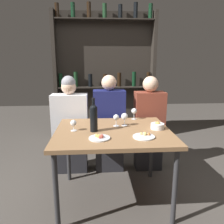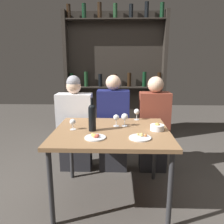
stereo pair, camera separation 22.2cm
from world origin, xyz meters
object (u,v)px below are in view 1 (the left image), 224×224
Objects in this scene: seated_person_center at (109,127)px; wine_glass_0 at (73,124)px; food_plate_1 at (99,138)px; wine_bottle at (94,117)px; wine_glass_3 at (134,111)px; seated_person_right at (149,126)px; wine_glass_1 at (116,118)px; wine_glass_2 at (124,117)px; seated_person_left at (71,128)px; snack_bowl at (157,126)px; food_plate_0 at (144,136)px.

wine_glass_0 is at bearing -121.02° from seated_person_center.
wine_bottle is at bearing 103.23° from food_plate_1.
wine_bottle is 0.76m from seated_person_center.
seated_person_center reaches higher than wine_glass_3.
seated_person_right reaches higher than food_plate_1.
wine_glass_1 is 0.74m from seated_person_right.
wine_glass_1 is 0.92× the size of wine_glass_2.
food_plate_1 is 0.90m from seated_person_center.
wine_bottle is at bearing -65.42° from seated_person_left.
snack_bowl is at bearing 2.94° from wine_bottle.
wine_glass_0 reaches higher than food_plate_0.
wine_glass_3 is at bearing 60.05° from wine_glass_2.
food_plate_0 is 0.16× the size of seated_person_left.
seated_person_right reaches higher than wine_glass_0.
seated_person_left is at bearing 145.74° from snack_bowl.
wine_glass_0 is 0.58× the size of food_plate_1.
seated_person_center is 1.01× the size of seated_person_right.
food_plate_0 is at bearing -58.90° from wine_glass_1.
wine_glass_2 is at bearing -119.95° from wine_glass_3.
snack_bowl is 0.11× the size of seated_person_center.
wine_glass_0 is 0.76m from wine_glass_3.
food_plate_1 is at bearing -98.83° from seated_person_center.
seated_person_left reaches higher than wine_bottle.
wine_glass_3 is (0.46, 0.42, -0.05)m from wine_bottle.
seated_person_center is (-0.26, 0.86, -0.17)m from food_plate_0.
food_plate_1 is (-0.41, -0.63, -0.08)m from wine_glass_3.
seated_person_right reaches higher than wine_glass_3.
wine_glass_2 is 0.84m from seated_person_left.
seated_person_left reaches higher than seated_person_right.
wine_glass_2 is 0.11× the size of seated_person_center.
snack_bowl is at bearing -96.62° from seated_person_right.
seated_person_left is at bearing 180.00° from seated_person_center.
seated_person_left is at bearing 112.01° from food_plate_1.
wine_glass_3 reaches higher than snack_bowl.
seated_person_left is 1.00× the size of seated_person_center.
food_plate_0 is at bearing -49.13° from seated_person_left.
food_plate_0 is at bearing -106.55° from seated_person_right.
seated_person_center is (-0.13, 0.50, -0.26)m from wine_glass_2.
food_plate_0 is at bearing -24.07° from wine_bottle.
seated_person_center is 0.51m from seated_person_right.
wine_glass_3 is at bearing -134.08° from seated_person_right.
snack_bowl is (0.18, 0.23, 0.02)m from food_plate_0.
seated_person_right is (0.89, 0.63, -0.24)m from wine_glass_0.
food_plate_0 is (0.44, -0.20, -0.14)m from wine_bottle.
wine_bottle reaches higher than food_plate_0.
wine_glass_3 reaches higher than food_plate_1.
wine_glass_2 is 0.11× the size of seated_person_left.
food_plate_0 is at bearing -70.61° from wine_glass_2.
seated_person_left reaches higher than snack_bowl.
wine_bottle is 0.36m from wine_glass_2.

